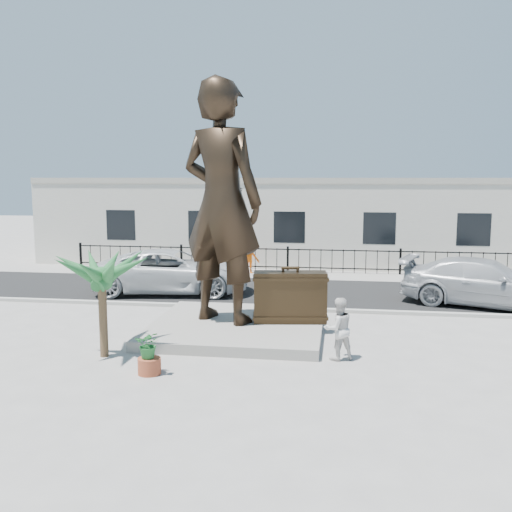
% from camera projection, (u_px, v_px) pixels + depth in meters
% --- Properties ---
extents(ground, '(100.00, 100.00, 0.00)m').
position_uv_depth(ground, '(246.00, 346.00, 16.09)').
color(ground, '#9E9991').
rests_on(ground, ground).
extents(street, '(40.00, 7.00, 0.01)m').
position_uv_depth(street, '(277.00, 291.00, 23.92)').
color(street, black).
rests_on(street, ground).
extents(curb, '(40.00, 0.25, 0.12)m').
position_uv_depth(curb, '(266.00, 308.00, 20.49)').
color(curb, '#A5A399').
rests_on(curb, ground).
extents(far_sidewalk, '(40.00, 2.50, 0.02)m').
position_uv_depth(far_sidewalk, '(286.00, 275.00, 27.84)').
color(far_sidewalk, '#9E9991').
rests_on(far_sidewalk, ground).
extents(plinth, '(5.20, 5.20, 0.30)m').
position_uv_depth(plinth, '(238.00, 327.00, 17.61)').
color(plinth, gray).
rests_on(plinth, ground).
extents(fence, '(22.00, 0.10, 1.20)m').
position_uv_depth(fence, '(288.00, 260.00, 28.55)').
color(fence, black).
rests_on(fence, ground).
extents(building, '(28.00, 7.00, 4.40)m').
position_uv_depth(building, '(295.00, 222.00, 32.44)').
color(building, silver).
rests_on(building, ground).
extents(statue, '(3.15, 2.63, 7.36)m').
position_uv_depth(statue, '(222.00, 202.00, 17.28)').
color(statue, black).
rests_on(statue, plinth).
extents(suitcase, '(2.29, 1.00, 1.56)m').
position_uv_depth(suitcase, '(290.00, 297.00, 17.52)').
color(suitcase, black).
rests_on(suitcase, plinth).
extents(tourist, '(0.99, 0.91, 1.65)m').
position_uv_depth(tourist, '(338.00, 329.00, 14.82)').
color(tourist, silver).
rests_on(tourist, ground).
extents(car_white, '(6.72, 3.71, 1.78)m').
position_uv_depth(car_white, '(172.00, 271.00, 23.41)').
color(car_white, silver).
rests_on(car_white, street).
extents(car_silver, '(6.43, 4.19, 1.73)m').
position_uv_depth(car_silver, '(485.00, 283.00, 21.00)').
color(car_silver, '#A9AAAD').
rests_on(car_silver, street).
extents(worker, '(1.15, 0.93, 1.55)m').
position_uv_depth(worker, '(249.00, 258.00, 28.10)').
color(worker, '#FF640D').
rests_on(worker, far_sidewalk).
extents(palm_tree, '(1.80, 1.80, 3.20)m').
position_uv_depth(palm_tree, '(105.00, 356.00, 15.19)').
color(palm_tree, '#20592A').
rests_on(palm_tree, ground).
extents(planter, '(0.56, 0.56, 0.40)m').
position_uv_depth(planter, '(149.00, 366.00, 13.80)').
color(planter, '#994428').
rests_on(planter, ground).
extents(shrub, '(0.68, 0.61, 0.69)m').
position_uv_depth(shrub, '(149.00, 344.00, 13.72)').
color(shrub, '#21652B').
rests_on(shrub, planter).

